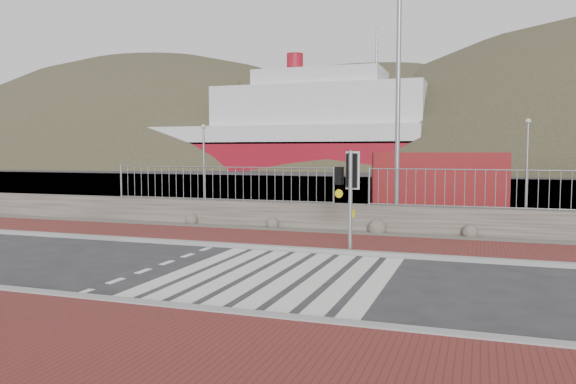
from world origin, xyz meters
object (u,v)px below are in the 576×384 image
at_px(ferry, 278,134).
at_px(shipping_container, 437,179).
at_px(traffic_signal_far, 349,178).
at_px(streetlight, 403,79).

height_order(ferry, shipping_container, ferry).
xyz_separation_m(ferry, shipping_container, (26.69, -50.56, -4.05)).
distance_m(traffic_signal_far, streetlight, 5.69).
bearing_deg(shipping_container, traffic_signal_far, -107.09).
height_order(streetlight, shipping_container, streetlight).
xyz_separation_m(traffic_signal_far, streetlight, (0.75, 4.70, 3.12)).
bearing_deg(streetlight, ferry, 96.56).
height_order(traffic_signal_far, streetlight, streetlight).
height_order(traffic_signal_far, shipping_container, traffic_signal_far).
bearing_deg(traffic_signal_far, shipping_container, -83.43).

